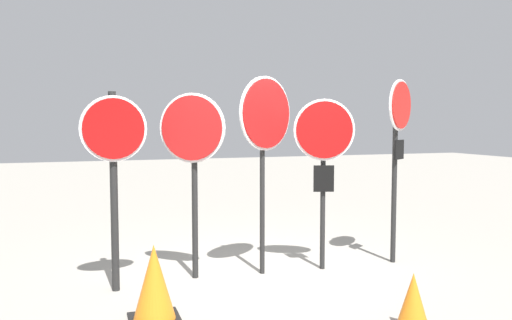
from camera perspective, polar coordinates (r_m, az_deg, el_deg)
The scene contains 8 objects.
ground_plane at distance 6.30m, azimuth 0.76°, elevation -12.99°, with size 40.00×40.00×0.00m, color gray.
stop_sign_0 at distance 5.64m, azimuth -15.94°, elevation 0.59°, with size 0.72×0.17×2.21m.
stop_sign_1 at distance 5.92m, azimuth -7.26°, elevation 1.70°, with size 0.69×0.48×2.22m.
stop_sign_2 at distance 6.05m, azimuth 1.09°, elevation 3.86°, with size 0.80×0.45×2.43m.
stop_sign_3 at distance 6.30m, azimuth 7.78°, elevation 1.56°, with size 0.75×0.25×2.17m.
stop_sign_4 at distance 6.83m, azimuth 15.98°, elevation 3.21°, with size 0.58×0.39×2.44m.
traffic_cone_0 at distance 4.88m, azimuth 17.51°, elevation -15.21°, with size 0.36×0.36×0.53m.
traffic_cone_1 at distance 4.93m, azimuth -11.56°, elevation -13.62°, with size 0.48×0.48×0.73m.
Camera 1 is at (-2.04, -5.66, 1.87)m, focal length 35.00 mm.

